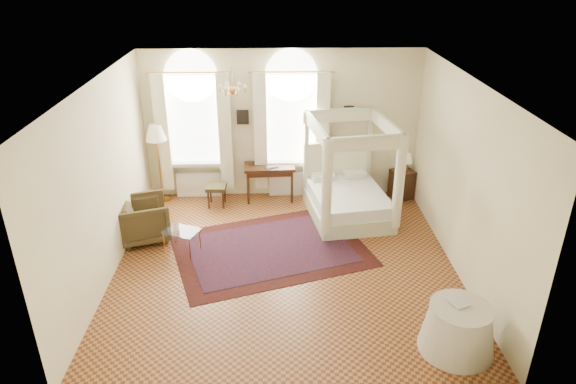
{
  "coord_description": "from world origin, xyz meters",
  "views": [
    {
      "loc": [
        -0.17,
        -7.79,
        5.12
      ],
      "look_at": [
        0.06,
        0.4,
        1.25
      ],
      "focal_mm": 32.0,
      "sensor_mm": 36.0,
      "label": 1
    }
  ],
  "objects_px": {
    "coffee_table": "(181,232)",
    "floor_lamp": "(156,137)",
    "armchair": "(144,219)",
    "side_table": "(458,328)",
    "nightstand": "(402,184)",
    "canopy_bed": "(348,196)",
    "stool": "(216,189)",
    "writing_desk": "(269,170)"
  },
  "relations": [
    {
      "from": "coffee_table",
      "to": "floor_lamp",
      "type": "relative_size",
      "value": 0.43
    },
    {
      "from": "armchair",
      "to": "side_table",
      "type": "height_order",
      "value": "armchair"
    },
    {
      "from": "nightstand",
      "to": "armchair",
      "type": "relative_size",
      "value": 0.72
    },
    {
      "from": "armchair",
      "to": "floor_lamp",
      "type": "xyz_separation_m",
      "value": [
        -0.0,
        1.69,
        1.1
      ]
    },
    {
      "from": "canopy_bed",
      "to": "armchair",
      "type": "bearing_deg",
      "value": -168.95
    },
    {
      "from": "coffee_table",
      "to": "side_table",
      "type": "height_order",
      "value": "side_table"
    },
    {
      "from": "stool",
      "to": "side_table",
      "type": "relative_size",
      "value": 0.46
    },
    {
      "from": "armchair",
      "to": "coffee_table",
      "type": "relative_size",
      "value": 1.2
    },
    {
      "from": "nightstand",
      "to": "coffee_table",
      "type": "distance_m",
      "value": 5.1
    },
    {
      "from": "canopy_bed",
      "to": "side_table",
      "type": "relative_size",
      "value": 2.05
    },
    {
      "from": "coffee_table",
      "to": "floor_lamp",
      "type": "distance_m",
      "value": 2.57
    },
    {
      "from": "stool",
      "to": "canopy_bed",
      "type": "bearing_deg",
      "value": -12.16
    },
    {
      "from": "writing_desk",
      "to": "canopy_bed",
      "type": "bearing_deg",
      "value": -28.56
    },
    {
      "from": "floor_lamp",
      "to": "side_table",
      "type": "bearing_deg",
      "value": -44.13
    },
    {
      "from": "nightstand",
      "to": "writing_desk",
      "type": "height_order",
      "value": "writing_desk"
    },
    {
      "from": "canopy_bed",
      "to": "armchair",
      "type": "xyz_separation_m",
      "value": [
        -4.06,
        -0.79,
        -0.06
      ]
    },
    {
      "from": "coffee_table",
      "to": "floor_lamp",
      "type": "bearing_deg",
      "value": 109.88
    },
    {
      "from": "canopy_bed",
      "to": "nightstand",
      "type": "xyz_separation_m",
      "value": [
        1.34,
        0.9,
        -0.15
      ]
    },
    {
      "from": "stool",
      "to": "armchair",
      "type": "distance_m",
      "value": 1.87
    },
    {
      "from": "nightstand",
      "to": "coffee_table",
      "type": "relative_size",
      "value": 0.87
    },
    {
      "from": "stool",
      "to": "floor_lamp",
      "type": "height_order",
      "value": "floor_lamp"
    },
    {
      "from": "canopy_bed",
      "to": "coffee_table",
      "type": "relative_size",
      "value": 2.82
    },
    {
      "from": "armchair",
      "to": "stool",
      "type": "bearing_deg",
      "value": -60.24
    },
    {
      "from": "coffee_table",
      "to": "stool",
      "type": "bearing_deg",
      "value": 76.25
    },
    {
      "from": "coffee_table",
      "to": "floor_lamp",
      "type": "xyz_separation_m",
      "value": [
        -0.79,
        2.18,
        1.12
      ]
    },
    {
      "from": "canopy_bed",
      "to": "floor_lamp",
      "type": "height_order",
      "value": "canopy_bed"
    },
    {
      "from": "canopy_bed",
      "to": "nightstand",
      "type": "distance_m",
      "value": 1.62
    },
    {
      "from": "writing_desk",
      "to": "armchair",
      "type": "height_order",
      "value": "armchair"
    },
    {
      "from": "writing_desk",
      "to": "side_table",
      "type": "height_order",
      "value": "writing_desk"
    },
    {
      "from": "armchair",
      "to": "side_table",
      "type": "bearing_deg",
      "value": -140.96
    },
    {
      "from": "canopy_bed",
      "to": "side_table",
      "type": "bearing_deg",
      "value": -76.01
    },
    {
      "from": "canopy_bed",
      "to": "armchair",
      "type": "height_order",
      "value": "canopy_bed"
    },
    {
      "from": "armchair",
      "to": "coffee_table",
      "type": "distance_m",
      "value": 0.93
    },
    {
      "from": "armchair",
      "to": "coffee_table",
      "type": "xyz_separation_m",
      "value": [
        0.79,
        -0.49,
        -0.02
      ]
    },
    {
      "from": "canopy_bed",
      "to": "floor_lamp",
      "type": "relative_size",
      "value": 1.22
    },
    {
      "from": "nightstand",
      "to": "floor_lamp",
      "type": "distance_m",
      "value": 5.53
    },
    {
      "from": "writing_desk",
      "to": "coffee_table",
      "type": "relative_size",
      "value": 1.47
    },
    {
      "from": "canopy_bed",
      "to": "writing_desk",
      "type": "xyz_separation_m",
      "value": [
        -1.65,
        0.9,
        0.23
      ]
    },
    {
      "from": "floor_lamp",
      "to": "canopy_bed",
      "type": "bearing_deg",
      "value": -12.45
    },
    {
      "from": "armchair",
      "to": "nightstand",
      "type": "bearing_deg",
      "value": -91.12
    },
    {
      "from": "nightstand",
      "to": "writing_desk",
      "type": "distance_m",
      "value": 3.01
    },
    {
      "from": "stool",
      "to": "coffee_table",
      "type": "distance_m",
      "value": 1.94
    }
  ]
}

